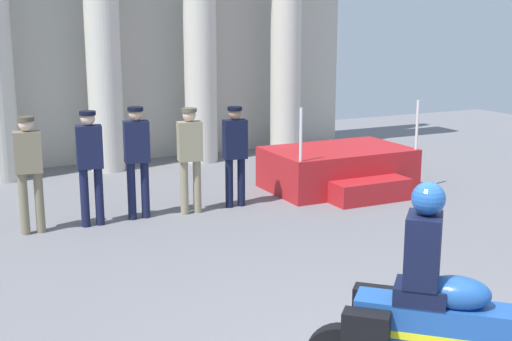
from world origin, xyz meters
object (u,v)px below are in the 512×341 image
Objects in this scene: officer_in_row_1 at (90,159)px; officer_in_row_3 at (190,152)px; reviewing_stand at (340,170)px; officer_in_row_2 at (137,153)px; officer_in_row_0 at (29,165)px; officer_in_row_4 at (235,149)px; motorcycle_with_rider at (426,319)px.

officer_in_row_1 is 1.59m from officer_in_row_3.
officer_in_row_2 reaches higher than reviewing_stand.
officer_in_row_2 is (1.62, 0.06, 0.02)m from officer_in_row_0.
motorcycle_with_rider is at bearing 87.31° from officer_in_row_4.
officer_in_row_2 is 6.31m from motorcycle_with_rider.
officer_in_row_3 is (1.59, -0.01, -0.03)m from officer_in_row_1.
reviewing_stand is 1.35× the size of motorcycle_with_rider.
officer_in_row_4 is at bearing -171.23° from officer_in_row_0.
officer_in_row_4 is (-2.22, -0.24, 0.63)m from reviewing_stand.
officer_in_row_1 is 6.34m from motorcycle_with_rider.
officer_in_row_0 is at bearing 8.77° from officer_in_row_4.
motorcycle_with_rider is at bearing 94.59° from officer_in_row_3.
officer_in_row_2 is at bearing 2.63° from officer_in_row_3.
officer_in_row_3 is (0.84, -0.08, -0.03)m from officer_in_row_2.
officer_in_row_3 reaches higher than reviewing_stand.
officer_in_row_2 is 0.85m from officer_in_row_3.
officer_in_row_1 is at bearing -172.15° from officer_in_row_0.
reviewing_stand is 4.68m from officer_in_row_1.
officer_in_row_2 is 0.93× the size of motorcycle_with_rider.
officer_in_row_4 is (0.81, 0.06, -0.02)m from officer_in_row_3.
officer_in_row_0 is 1.01× the size of officer_in_row_3.
reviewing_stand is at bearing -165.72° from officer_in_row_4.
reviewing_stand is 7.36m from motorcycle_with_rider.
motorcycle_with_rider reaches higher than reviewing_stand.
officer_in_row_2 is at bearing -176.74° from reviewing_stand.
motorcycle_with_rider is (-1.19, -6.27, -0.19)m from officer_in_row_4.
officer_in_row_1 reaches higher than reviewing_stand.
officer_in_row_3 is 6.22m from motorcycle_with_rider.
officer_in_row_2 reaches higher than officer_in_row_4.
motorcycle_with_rider is (0.47, -6.29, -0.25)m from officer_in_row_2.
reviewing_stand is at bearing -168.40° from officer_in_row_1.
officer_in_row_0 is at bearing 7.67° from officer_in_row_3.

